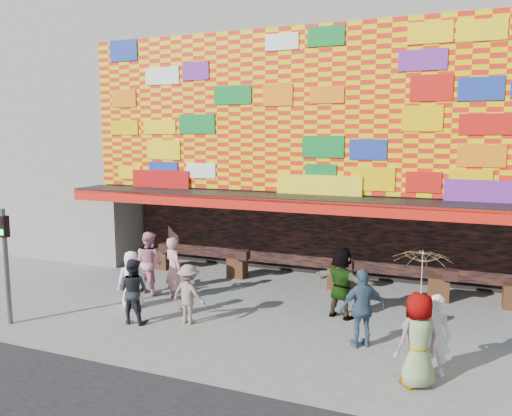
{
  "coord_description": "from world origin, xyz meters",
  "views": [
    {
      "loc": [
        4.28,
        -10.57,
        4.8
      ],
      "look_at": [
        -0.76,
        2.0,
        2.84
      ],
      "focal_mm": 35.0,
      "sensor_mm": 36.0,
      "label": 1
    }
  ],
  "objects_px": {
    "ped_f": "(341,283)",
    "ped_h": "(436,334)",
    "ped_c": "(133,291)",
    "ped_i": "(149,262)",
    "ped_a": "(132,279)",
    "ped_d": "(189,294)",
    "ped_b": "(174,268)",
    "ped_e": "(362,308)",
    "ped_g": "(418,340)",
    "parasol": "(421,276)",
    "signal_left": "(6,253)"
  },
  "relations": [
    {
      "from": "ped_a",
      "to": "parasol",
      "type": "relative_size",
      "value": 0.83
    },
    {
      "from": "ped_a",
      "to": "ped_d",
      "type": "distance_m",
      "value": 2.12
    },
    {
      "from": "ped_c",
      "to": "ped_i",
      "type": "distance_m",
      "value": 2.52
    },
    {
      "from": "ped_a",
      "to": "ped_e",
      "type": "xyz_separation_m",
      "value": [
        6.48,
        -0.25,
        0.1
      ]
    },
    {
      "from": "ped_c",
      "to": "ped_b",
      "type": "bearing_deg",
      "value": -93.58
    },
    {
      "from": "signal_left",
      "to": "ped_a",
      "type": "relative_size",
      "value": 1.85
    },
    {
      "from": "ped_h",
      "to": "parasol",
      "type": "xyz_separation_m",
      "value": [
        -0.3,
        -0.67,
        1.36
      ]
    },
    {
      "from": "ped_a",
      "to": "ped_e",
      "type": "bearing_deg",
      "value": 133.44
    },
    {
      "from": "ped_a",
      "to": "ped_c",
      "type": "relative_size",
      "value": 0.95
    },
    {
      "from": "ped_b",
      "to": "ped_i",
      "type": "xyz_separation_m",
      "value": [
        -1.02,
        0.25,
        0.02
      ]
    },
    {
      "from": "ped_c",
      "to": "ped_e",
      "type": "height_order",
      "value": "ped_e"
    },
    {
      "from": "ped_c",
      "to": "ped_g",
      "type": "distance_m",
      "value": 7.12
    },
    {
      "from": "ped_d",
      "to": "parasol",
      "type": "relative_size",
      "value": 0.79
    },
    {
      "from": "ped_i",
      "to": "ped_b",
      "type": "bearing_deg",
      "value": 179.13
    },
    {
      "from": "ped_a",
      "to": "ped_h",
      "type": "relative_size",
      "value": 0.96
    },
    {
      "from": "ped_e",
      "to": "ped_g",
      "type": "distance_m",
      "value": 1.96
    },
    {
      "from": "ped_c",
      "to": "ped_f",
      "type": "relative_size",
      "value": 0.89
    },
    {
      "from": "ped_i",
      "to": "ped_e",
      "type": "bearing_deg",
      "value": 179.73
    },
    {
      "from": "ped_c",
      "to": "ped_i",
      "type": "height_order",
      "value": "ped_i"
    },
    {
      "from": "ped_b",
      "to": "ped_f",
      "type": "xyz_separation_m",
      "value": [
        4.93,
        0.33,
        0.02
      ]
    },
    {
      "from": "ped_d",
      "to": "parasol",
      "type": "bearing_deg",
      "value": 175.9
    },
    {
      "from": "ped_b",
      "to": "ped_g",
      "type": "xyz_separation_m",
      "value": [
        7.09,
        -2.8,
        0.0
      ]
    },
    {
      "from": "ped_d",
      "to": "ped_h",
      "type": "relative_size",
      "value": 0.92
    },
    {
      "from": "ped_c",
      "to": "ped_h",
      "type": "bearing_deg",
      "value": 175.23
    },
    {
      "from": "ped_f",
      "to": "ped_g",
      "type": "xyz_separation_m",
      "value": [
        2.16,
        -3.13,
        -0.02
      ]
    },
    {
      "from": "ped_a",
      "to": "ped_h",
      "type": "distance_m",
      "value": 8.16
    },
    {
      "from": "ped_a",
      "to": "ped_d",
      "type": "bearing_deg",
      "value": 123.47
    },
    {
      "from": "ped_i",
      "to": "parasol",
      "type": "relative_size",
      "value": 0.98
    },
    {
      "from": "ped_d",
      "to": "parasol",
      "type": "distance_m",
      "value": 6.02
    },
    {
      "from": "parasol",
      "to": "ped_e",
      "type": "bearing_deg",
      "value": 132.05
    },
    {
      "from": "ped_c",
      "to": "parasol",
      "type": "height_order",
      "value": "parasol"
    },
    {
      "from": "signal_left",
      "to": "ped_h",
      "type": "height_order",
      "value": "signal_left"
    },
    {
      "from": "ped_f",
      "to": "ped_h",
      "type": "xyz_separation_m",
      "value": [
        2.46,
        -2.46,
        -0.11
      ]
    },
    {
      "from": "ped_a",
      "to": "ped_d",
      "type": "relative_size",
      "value": 1.05
    },
    {
      "from": "ped_a",
      "to": "ped_c",
      "type": "height_order",
      "value": "ped_c"
    },
    {
      "from": "ped_e",
      "to": "ped_f",
      "type": "distance_m",
      "value": 1.87
    },
    {
      "from": "ped_b",
      "to": "ped_h",
      "type": "bearing_deg",
      "value": -168.24
    },
    {
      "from": "ped_d",
      "to": "ped_g",
      "type": "distance_m",
      "value": 5.86
    },
    {
      "from": "ped_e",
      "to": "ped_g",
      "type": "xyz_separation_m",
      "value": [
        1.31,
        -1.46,
        0.02
      ]
    },
    {
      "from": "ped_d",
      "to": "parasol",
      "type": "xyz_separation_m",
      "value": [
        5.72,
        -1.26,
        1.43
      ]
    },
    {
      "from": "ped_a",
      "to": "ped_c",
      "type": "bearing_deg",
      "value": 82.63
    },
    {
      "from": "ped_i",
      "to": "ped_c",
      "type": "bearing_deg",
      "value": 127.17
    },
    {
      "from": "ped_b",
      "to": "parasol",
      "type": "relative_size",
      "value": 0.96
    },
    {
      "from": "ped_b",
      "to": "ped_e",
      "type": "height_order",
      "value": "ped_b"
    },
    {
      "from": "ped_c",
      "to": "ped_f",
      "type": "bearing_deg",
      "value": -158.34
    },
    {
      "from": "ped_e",
      "to": "ped_h",
      "type": "bearing_deg",
      "value": 119.88
    },
    {
      "from": "ped_i",
      "to": "signal_left",
      "type": "bearing_deg",
      "value": 75.02
    },
    {
      "from": "ped_c",
      "to": "ped_g",
      "type": "height_order",
      "value": "ped_g"
    },
    {
      "from": "ped_d",
      "to": "ped_i",
      "type": "relative_size",
      "value": 0.81
    },
    {
      "from": "ped_c",
      "to": "ped_f",
      "type": "height_order",
      "value": "ped_f"
    }
  ]
}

